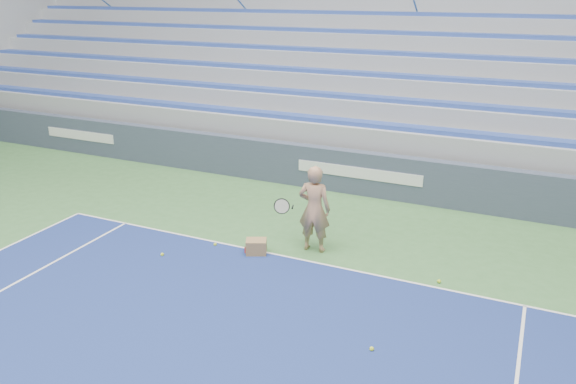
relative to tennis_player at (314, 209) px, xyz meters
name	(u,v)px	position (x,y,z in m)	size (l,w,h in m)	color
sponsor_barrier	(360,173)	(-0.16, 3.48, -0.33)	(30.00, 0.32, 1.10)	#3A4459
bleachers	(416,71)	(-0.16, 9.20, 1.48)	(31.00, 9.15, 7.30)	#95989D
tennis_player	(314,209)	(0.00, 0.00, 0.00)	(0.94, 0.85, 1.75)	tan
ball_box	(256,247)	(-0.95, -0.63, -0.73)	(0.48, 0.44, 0.30)	olive
tennis_ball_0	(215,244)	(-1.88, -0.66, -0.84)	(0.07, 0.07, 0.07)	#CAE02D
tennis_ball_1	(162,254)	(-2.57, -1.48, -0.84)	(0.07, 0.07, 0.07)	#CAE02D
tennis_ball_2	(439,281)	(2.52, -0.32, -0.84)	(0.07, 0.07, 0.07)	#CAE02D
tennis_ball_3	(372,349)	(2.01, -2.72, -0.84)	(0.07, 0.07, 0.07)	#CAE02D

